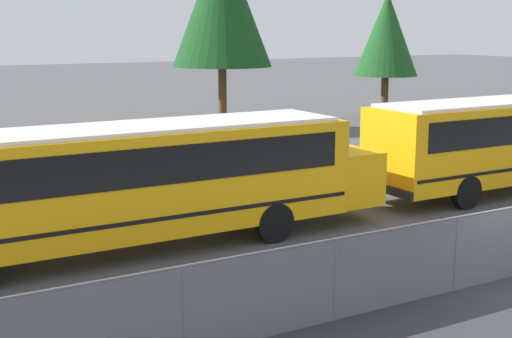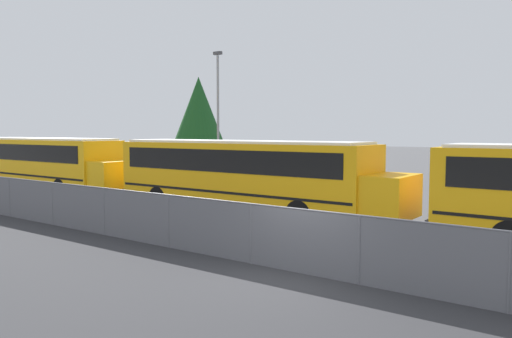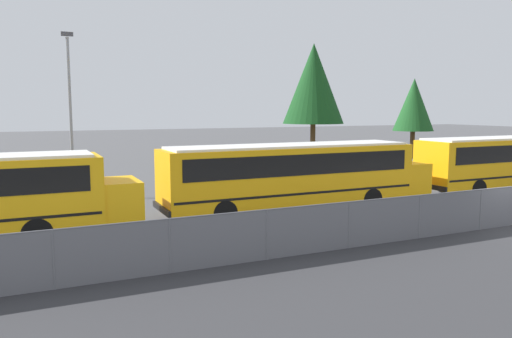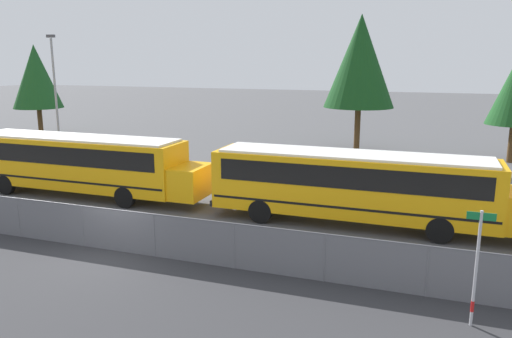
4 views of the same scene
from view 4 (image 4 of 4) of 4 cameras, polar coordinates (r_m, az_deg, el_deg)
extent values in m
plane|color=#4C4C4F|center=(19.31, -15.38, -9.04)|extent=(200.00, 200.00, 0.00)
cube|color=#9EA0A5|center=(19.04, -15.52, -6.81)|extent=(95.06, 0.03, 1.59)
cube|color=slate|center=(19.03, -15.54, -6.82)|extent=(95.06, 0.01, 1.59)
cylinder|color=slate|center=(18.80, -15.65, -4.53)|extent=(95.06, 0.05, 0.05)
cylinder|color=slate|center=(21.93, -25.46, -5.05)|extent=(0.07, 0.07, 1.59)
cylinder|color=slate|center=(19.93, -19.16, -6.19)|extent=(0.07, 0.07, 1.59)
cylinder|color=slate|center=(18.23, -11.53, -7.46)|extent=(0.07, 0.07, 1.59)
cylinder|color=slate|center=(16.93, -2.48, -8.80)|extent=(0.07, 0.07, 1.59)
cylinder|color=slate|center=(16.10, 7.86, -10.04)|extent=(0.07, 0.07, 1.59)
cylinder|color=slate|center=(15.84, 18.98, -11.02)|extent=(0.07, 0.07, 1.59)
cube|color=orange|center=(27.29, -19.90, 0.76)|extent=(11.74, 2.52, 2.48)
cube|color=black|center=(27.20, -19.98, 1.89)|extent=(10.80, 2.56, 0.89)
cube|color=black|center=(27.43, -19.79, -0.66)|extent=(11.50, 2.55, 0.10)
cube|color=orange|center=(23.83, -7.46, -1.43)|extent=(1.41, 2.32, 1.49)
cube|color=silver|center=(27.08, -20.10, 3.44)|extent=(11.15, 2.27, 0.10)
cylinder|color=black|center=(26.38, -11.99, -1.91)|extent=(1.03, 0.28, 1.03)
cylinder|color=black|center=(24.54, -14.76, -3.13)|extent=(1.03, 0.28, 1.03)
cylinder|color=black|center=(30.75, -23.65, -0.67)|extent=(1.03, 0.28, 1.03)
cylinder|color=black|center=(29.19, -26.67, -1.61)|extent=(1.03, 0.28, 1.03)
cube|color=orange|center=(21.45, 10.75, -1.72)|extent=(11.74, 2.52, 2.48)
cube|color=black|center=(21.33, 10.81, -0.30)|extent=(10.80, 2.56, 0.89)
cube|color=black|center=(21.63, 10.68, -3.51)|extent=(11.50, 2.55, 0.10)
cube|color=black|center=(23.32, -3.88, -3.16)|extent=(0.12, 2.52, 0.24)
cube|color=silver|center=(21.18, 10.89, 1.66)|extent=(11.15, 2.27, 0.10)
cylinder|color=black|center=(22.66, 20.23, -4.78)|extent=(1.03, 0.28, 1.03)
cylinder|color=black|center=(20.49, 20.26, -6.58)|extent=(1.03, 0.28, 1.03)
cylinder|color=black|center=(23.63, 2.31, -3.31)|extent=(1.03, 0.28, 1.03)
cylinder|color=black|center=(21.55, 0.51, -4.86)|extent=(1.03, 0.28, 1.03)
cylinder|color=#B7B7BC|center=(14.35, 23.85, -10.46)|extent=(0.08, 0.08, 3.18)
cylinder|color=red|center=(14.77, 23.49, -14.20)|extent=(0.09, 0.09, 0.30)
cube|color=#147238|center=(13.88, 24.36, -4.95)|extent=(0.70, 0.02, 0.20)
cylinder|color=gray|center=(39.03, -21.90, 7.51)|extent=(0.16, 0.16, 8.38)
cube|color=#47474C|center=(38.97, -22.42, 13.87)|extent=(0.60, 0.24, 0.20)
cylinder|color=#51381E|center=(38.28, 27.17, 2.60)|extent=(0.44, 0.44, 2.62)
cylinder|color=#51381E|center=(51.24, -23.43, 5.03)|extent=(0.44, 0.44, 2.51)
cone|color=#194C1E|center=(50.95, -23.83, 9.65)|extent=(4.45, 4.45, 5.78)
cylinder|color=#51381E|center=(38.85, 11.49, 4.44)|extent=(0.44, 0.44, 3.41)
cone|color=#144219|center=(38.50, 11.82, 11.98)|extent=(5.23, 5.23, 6.79)
camera|label=1|loc=(23.19, -59.23, 2.59)|focal=50.00mm
camera|label=2|loc=(7.00, -23.77, -18.01)|focal=35.00mm
camera|label=3|loc=(28.03, -67.80, 0.09)|focal=35.00mm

